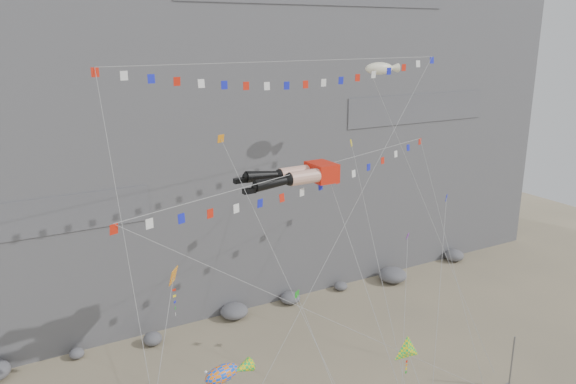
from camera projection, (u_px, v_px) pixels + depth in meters
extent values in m
cube|color=slate|center=(169.00, 39.00, 58.23)|extent=(80.00, 28.00, 50.00)
cylinder|color=slate|center=(512.00, 362.00, 41.48)|extent=(0.12, 0.12, 4.19)
cube|color=red|center=(322.00, 172.00, 39.42)|extent=(1.67, 2.25, 1.30)
cylinder|color=#E2A58D|center=(304.00, 177.00, 37.93)|extent=(2.24, 1.03, 0.96)
sphere|color=black|center=(290.00, 179.00, 37.38)|extent=(0.88, 0.88, 0.88)
cone|color=black|center=(273.00, 183.00, 36.76)|extent=(2.66, 0.88, 0.90)
cube|color=black|center=(249.00, 191.00, 35.96)|extent=(0.86, 0.41, 0.32)
cylinder|color=#E2A58D|center=(294.00, 173.00, 39.01)|extent=(2.24, 1.03, 0.96)
sphere|color=black|center=(280.00, 175.00, 38.46)|extent=(0.88, 0.88, 0.88)
cone|color=black|center=(263.00, 176.00, 37.78)|extent=(2.68, 0.88, 0.96)
cube|color=black|center=(240.00, 181.00, 36.93)|extent=(0.86, 0.41, 0.32)
cylinder|color=gray|center=(373.00, 318.00, 35.58)|extent=(0.03, 0.03, 21.24)
cylinder|color=gray|center=(246.00, 266.00, 34.16)|extent=(0.03, 0.03, 30.13)
cylinder|color=gray|center=(401.00, 283.00, 40.25)|extent=(0.03, 0.03, 21.03)
cylinder|color=gray|center=(434.00, 215.00, 45.44)|extent=(0.03, 0.03, 26.15)
cube|color=slate|center=(494.00, 373.00, 43.69)|extent=(0.16, 0.16, 0.10)
cylinder|color=gray|center=(299.00, 306.00, 34.12)|extent=(0.03, 0.03, 23.42)
cylinder|color=gray|center=(404.00, 339.00, 38.29)|extent=(0.03, 0.03, 16.18)
cylinder|color=gray|center=(383.00, 287.00, 38.88)|extent=(0.03, 0.03, 24.66)
cylinder|color=gray|center=(438.00, 314.00, 38.44)|extent=(0.03, 0.03, 17.17)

